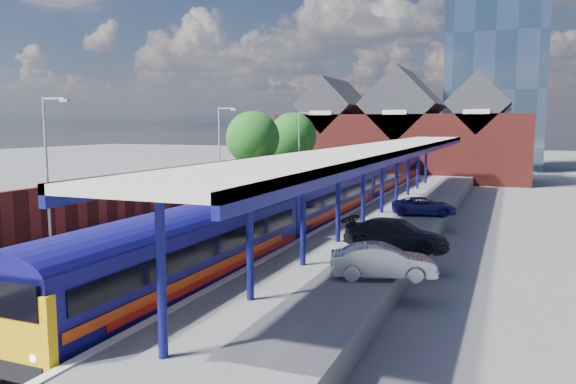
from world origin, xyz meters
name	(u,v)px	position (x,y,z in m)	size (l,w,h in m)	color
ground	(339,209)	(0.00, 30.00, 0.00)	(240.00, 240.00, 0.00)	#5B5B5E
ballast_bed	(295,230)	(0.00, 20.00, 0.03)	(6.00, 76.00, 0.06)	#473D33
rails	(295,228)	(0.00, 20.00, 0.12)	(4.51, 76.00, 0.14)	slate
left_platform	(219,217)	(-5.50, 20.00, 0.50)	(5.00, 76.00, 1.00)	#565659
right_platform	(387,229)	(6.00, 20.00, 0.50)	(6.00, 76.00, 1.00)	#565659
coping_left	(250,212)	(-3.15, 20.00, 1.02)	(0.30, 76.00, 0.05)	silver
coping_right	(342,217)	(3.15, 20.00, 1.02)	(0.30, 76.00, 0.05)	silver
yellow_line	(242,211)	(-3.75, 20.00, 1.01)	(0.14, 76.00, 0.01)	yellow
train	(355,184)	(1.49, 29.26, 2.12)	(2.99, 65.93, 3.45)	#110E62
canopy	(387,149)	(5.48, 21.95, 5.25)	(4.50, 52.00, 4.48)	#0F115C
lamp_post_b	(49,164)	(-6.36, 6.00, 4.99)	(1.48, 0.18, 7.00)	#A5A8AA
lamp_post_c	(221,150)	(-6.36, 22.00, 4.99)	(1.48, 0.18, 7.00)	#A5A8AA
lamp_post_d	(300,143)	(-6.36, 38.00, 4.99)	(1.48, 0.18, 7.00)	#A5A8AA
platform_sign	(251,180)	(-5.00, 24.00, 2.69)	(0.55, 0.08, 2.50)	#A5A8AA
brick_wall	(126,198)	(-8.10, 13.54, 2.45)	(0.35, 50.00, 3.86)	maroon
station_building	(403,135)	(0.00, 58.00, 5.45)	(30.00, 12.12, 13.78)	maroon
glass_tower	(498,36)	(10.00, 80.00, 20.20)	(14.20, 14.20, 40.30)	#466079
tree_near	(254,139)	(-10.35, 35.91, 5.35)	(5.20, 5.20, 8.10)	#382314
tree_far	(294,138)	(-9.35, 43.91, 5.35)	(5.20, 5.20, 8.10)	#382314
parked_car_silver	(383,261)	(8.50, 7.20, 1.65)	(1.37, 3.93, 1.30)	#BABABF
parked_car_dark	(396,235)	(8.00, 12.31, 1.70)	(1.97, 4.86, 1.41)	black
parked_car_blue	(424,206)	(7.74, 23.00, 1.57)	(1.89, 4.11, 1.14)	navy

